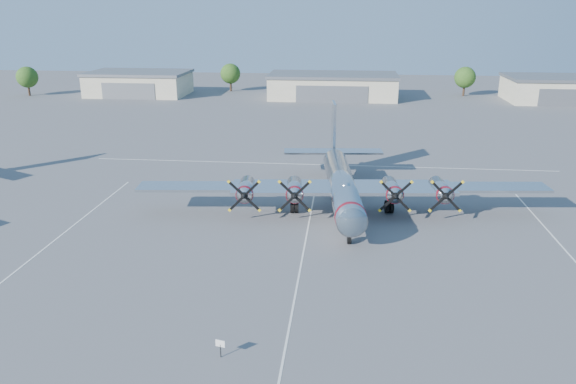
# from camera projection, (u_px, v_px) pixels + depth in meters

# --- Properties ---
(ground) EXTENTS (260.00, 260.00, 0.00)m
(ground) POSITION_uv_depth(u_px,v_px,m) (306.00, 240.00, 49.46)
(ground) COLOR #4E4E50
(ground) RESTS_ON ground
(parking_lines) EXTENTS (60.00, 50.08, 0.01)m
(parking_lines) POSITION_uv_depth(u_px,v_px,m) (304.00, 248.00, 47.81)
(parking_lines) COLOR silver
(parking_lines) RESTS_ON ground
(hangar_west) EXTENTS (22.60, 14.60, 5.40)m
(hangar_west) POSITION_uv_depth(u_px,v_px,m) (139.00, 83.00, 130.46)
(hangar_west) COLOR #BCB596
(hangar_west) RESTS_ON ground
(hangar_center) EXTENTS (28.60, 14.60, 5.40)m
(hangar_center) POSITION_uv_depth(u_px,v_px,m) (333.00, 86.00, 126.02)
(hangar_center) COLOR #BCB596
(hangar_center) RESTS_ON ground
(hangar_east) EXTENTS (20.60, 14.60, 5.40)m
(hangar_east) POSITION_uv_depth(u_px,v_px,m) (555.00, 89.00, 121.28)
(hangar_east) COLOR #BCB596
(hangar_east) RESTS_ON ground
(tree_far_west) EXTENTS (4.80, 4.80, 6.64)m
(tree_far_west) POSITION_uv_depth(u_px,v_px,m) (27.00, 77.00, 128.71)
(tree_far_west) COLOR #382619
(tree_far_west) RESTS_ON ground
(tree_west) EXTENTS (4.80, 4.80, 6.64)m
(tree_west) POSITION_uv_depth(u_px,v_px,m) (230.00, 74.00, 135.60)
(tree_west) COLOR #382619
(tree_west) RESTS_ON ground
(tree_east) EXTENTS (4.80, 4.80, 6.64)m
(tree_east) POSITION_uv_depth(u_px,v_px,m) (465.00, 77.00, 128.29)
(tree_east) COLOR #382619
(tree_east) RESTS_ON ground
(main_bomber_b29) EXTENTS (42.56, 31.18, 8.86)m
(main_bomber_b29) POSITION_uv_depth(u_px,v_px,m) (340.00, 207.00, 57.67)
(main_bomber_b29) COLOR silver
(main_bomber_b29) RESTS_ON ground
(info_placard) EXTENTS (0.59, 0.18, 1.13)m
(info_placard) POSITION_uv_depth(u_px,v_px,m) (220.00, 345.00, 32.66)
(info_placard) COLOR black
(info_placard) RESTS_ON ground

